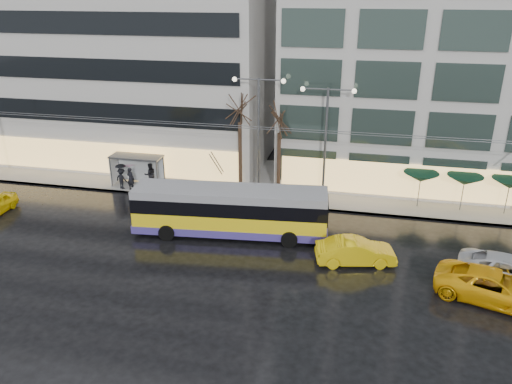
% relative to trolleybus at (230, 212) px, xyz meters
% --- Properties ---
extents(ground, '(140.00, 140.00, 0.00)m').
position_rel_trolleybus_xyz_m(ground, '(-1.59, -3.93, -1.58)').
color(ground, black).
rests_on(ground, ground).
extents(sidewalk, '(80.00, 10.00, 0.15)m').
position_rel_trolleybus_xyz_m(sidewalk, '(0.41, 10.07, -1.51)').
color(sidewalk, gray).
rests_on(sidewalk, ground).
extents(kerb, '(80.00, 0.10, 0.15)m').
position_rel_trolleybus_xyz_m(kerb, '(0.41, 5.12, -1.51)').
color(kerb, slate).
rests_on(kerb, ground).
extents(building_left, '(34.00, 14.00, 22.00)m').
position_rel_trolleybus_xyz_m(building_left, '(-17.59, 15.07, 9.57)').
color(building_left, '#BCB9B3').
rests_on(building_left, sidewalk).
extents(building_right, '(32.00, 14.00, 25.00)m').
position_rel_trolleybus_xyz_m(building_right, '(17.41, 15.07, 11.07)').
color(building_right, '#BCB9B3').
rests_on(building_right, sidewalk).
extents(trolleybus, '(12.80, 5.27, 5.85)m').
position_rel_trolleybus_xyz_m(trolleybus, '(0.00, 0.00, 0.00)').
color(trolleybus, yellow).
rests_on(trolleybus, ground).
extents(catenary, '(42.24, 5.12, 7.00)m').
position_rel_trolleybus_xyz_m(catenary, '(-0.59, 4.01, 2.67)').
color(catenary, '#595B60').
rests_on(catenary, ground).
extents(bus_shelter, '(4.20, 1.60, 2.51)m').
position_rel_trolleybus_xyz_m(bus_shelter, '(-9.97, 6.76, 0.38)').
color(bus_shelter, '#595B60').
rests_on(bus_shelter, sidewalk).
extents(street_lamp_near, '(3.96, 0.36, 9.03)m').
position_rel_trolleybus_xyz_m(street_lamp_near, '(0.41, 6.87, 4.41)').
color(street_lamp_near, '#595B60').
rests_on(street_lamp_near, sidewalk).
extents(street_lamp_far, '(3.96, 0.36, 8.53)m').
position_rel_trolleybus_xyz_m(street_lamp_far, '(5.41, 6.87, 4.13)').
color(street_lamp_far, '#595B60').
rests_on(street_lamp_far, sidewalk).
extents(tree_a, '(3.20, 3.20, 8.40)m').
position_rel_trolleybus_xyz_m(tree_a, '(-1.09, 7.07, 5.50)').
color(tree_a, black).
rests_on(tree_a, sidewalk).
extents(tree_b, '(3.20, 3.20, 7.70)m').
position_rel_trolleybus_xyz_m(tree_b, '(1.91, 7.27, 4.82)').
color(tree_b, black).
rests_on(tree_b, sidewalk).
extents(parasol_a, '(2.50, 2.50, 2.65)m').
position_rel_trolleybus_xyz_m(parasol_a, '(12.41, 7.07, 0.86)').
color(parasol_a, '#595B60').
rests_on(parasol_a, sidewalk).
extents(parasol_b, '(2.50, 2.50, 2.65)m').
position_rel_trolleybus_xyz_m(parasol_b, '(15.41, 7.07, 0.86)').
color(parasol_b, '#595B60').
rests_on(parasol_b, sidewalk).
extents(parasol_c, '(2.50, 2.50, 2.65)m').
position_rel_trolleybus_xyz_m(parasol_c, '(18.41, 7.07, 0.86)').
color(parasol_c, '#595B60').
rests_on(parasol_c, sidewalk).
extents(taxi_b, '(4.91, 2.60, 1.54)m').
position_rel_trolleybus_xyz_m(taxi_b, '(8.19, -2.02, -0.81)').
color(taxi_b, yellow).
rests_on(taxi_b, ground).
extents(taxi_c, '(6.44, 4.32, 1.64)m').
position_rel_trolleybus_xyz_m(taxi_c, '(15.36, -4.33, -0.76)').
color(taxi_c, '#F7B20D').
rests_on(taxi_c, ground).
extents(sedan_silver, '(5.69, 3.61, 1.46)m').
position_rel_trolleybus_xyz_m(sedan_silver, '(16.53, -2.19, -0.85)').
color(sedan_silver, silver).
rests_on(sedan_silver, ground).
extents(pedestrian_a, '(1.20, 1.21, 2.19)m').
position_rel_trolleybus_xyz_m(pedestrian_a, '(-9.69, 5.47, -0.02)').
color(pedestrian_a, black).
rests_on(pedestrian_a, sidewalk).
extents(pedestrian_b, '(1.19, 1.14, 1.93)m').
position_rel_trolleybus_xyz_m(pedestrian_b, '(-8.56, 6.68, -0.47)').
color(pedestrian_b, black).
rests_on(pedestrian_b, sidewalk).
extents(pedestrian_c, '(1.24, 1.01, 2.11)m').
position_rel_trolleybus_xyz_m(pedestrian_c, '(-10.53, 5.59, -0.32)').
color(pedestrian_c, black).
rests_on(pedestrian_c, sidewalk).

